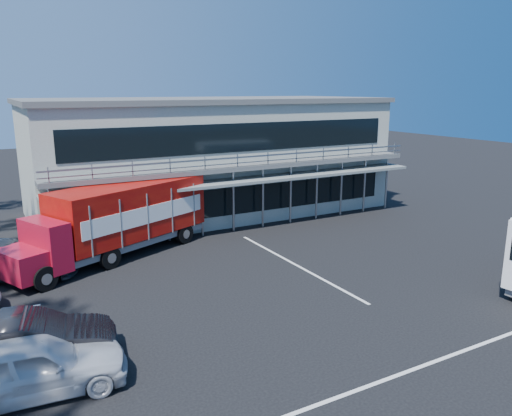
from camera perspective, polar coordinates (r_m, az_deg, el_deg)
ground at (r=19.74m, az=4.51°, el=-10.03°), size 120.00×120.00×0.00m
building at (r=32.97m, az=-5.49°, el=6.07°), size 22.40×12.00×7.30m
red_truck at (r=24.59m, az=-15.39°, el=-1.08°), size 10.27×6.33×3.44m
parked_car_a at (r=14.81m, az=-24.03°, el=-16.23°), size 4.89×2.37×1.61m
parked_car_b at (r=16.12m, az=-24.57°, el=-13.77°), size 5.10×2.52×1.61m
parked_car_d at (r=23.69m, az=-26.36°, el=-5.28°), size 6.06×3.95×1.63m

